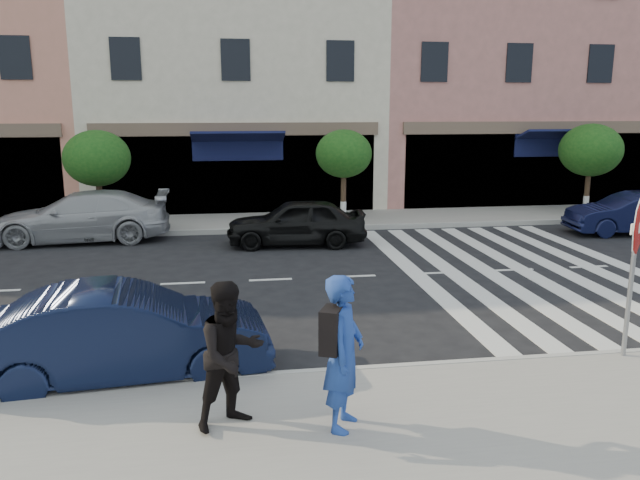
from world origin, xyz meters
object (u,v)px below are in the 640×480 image
(car_near_mid, at_px, (124,333))
(car_far_right, at_px, (632,214))
(walker, at_px, (231,355))
(stop_sign, at_px, (636,243))
(photographer, at_px, (344,353))
(car_far_left, at_px, (82,217))
(car_far_mid, at_px, (296,222))

(car_near_mid, xyz_separation_m, car_far_right, (14.11, 8.60, -0.05))
(walker, distance_m, car_near_mid, 2.48)
(walker, bearing_deg, stop_sign, -17.33)
(photographer, xyz_separation_m, car_near_mid, (-2.87, 2.16, -0.40))
(photographer, distance_m, car_near_mid, 3.62)
(car_near_mid, distance_m, car_far_left, 10.46)
(photographer, relative_size, car_near_mid, 0.45)
(stop_sign, xyz_separation_m, walker, (-6.07, -1.24, -0.90))
(stop_sign, bearing_deg, car_far_right, 29.97)
(stop_sign, relative_size, car_far_mid, 0.62)
(stop_sign, bearing_deg, photographer, 172.45)
(photographer, bearing_deg, car_far_left, 49.37)
(car_far_left, xyz_separation_m, car_far_right, (16.85, -1.50, -0.09))
(car_near_mid, bearing_deg, car_far_right, -64.72)
(stop_sign, height_order, car_near_mid, stop_sign)
(stop_sign, xyz_separation_m, car_far_right, (6.50, 9.27, -1.31))
(car_far_left, relative_size, car_far_right, 1.29)
(car_far_right, bearing_deg, photographer, -40.83)
(stop_sign, distance_m, car_far_left, 14.98)
(stop_sign, distance_m, car_near_mid, 7.74)
(walker, height_order, car_far_mid, walker)
(car_near_mid, bearing_deg, car_far_mid, -28.33)
(walker, bearing_deg, car_far_left, 80.68)
(stop_sign, relative_size, car_far_right, 0.63)
(car_far_left, distance_m, car_far_right, 16.91)
(photographer, height_order, car_far_mid, photographer)
(photographer, bearing_deg, car_far_right, -21.47)
(photographer, bearing_deg, walker, 104.43)
(walker, bearing_deg, car_far_mid, 50.43)
(walker, height_order, car_near_mid, walker)
(photographer, relative_size, walker, 1.05)
(stop_sign, distance_m, walker, 6.26)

